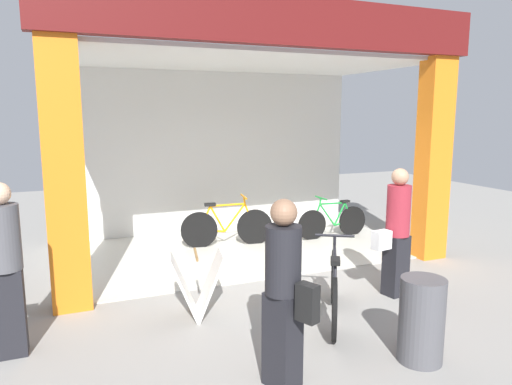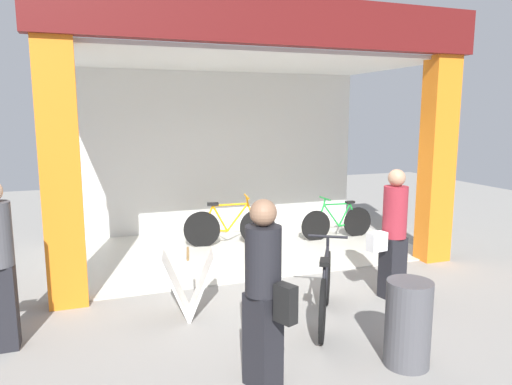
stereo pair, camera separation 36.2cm
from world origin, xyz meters
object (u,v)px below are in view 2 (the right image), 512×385
bicycle_parked_0 (325,290)px  pedestrian_2 (264,292)px  bicycle_inside_1 (337,222)px  sandwich_board_sign (189,284)px  pedestrian_0 (393,234)px  bicycle_inside_0 (230,226)px  trash_bin (408,323)px

bicycle_parked_0 → pedestrian_2: 1.59m
bicycle_inside_1 → bicycle_parked_0: bearing=-121.4°
bicycle_parked_0 → sandwich_board_sign: bicycle_parked_0 is taller
bicycle_inside_1 → sandwich_board_sign: bearing=-143.6°
bicycle_inside_1 → pedestrian_0: size_ratio=0.88×
bicycle_inside_1 → bicycle_inside_0: bearing=174.1°
bicycle_parked_0 → pedestrian_2: size_ratio=0.89×
pedestrian_0 → sandwich_board_sign: bearing=172.5°
pedestrian_0 → pedestrian_2: (-2.28, -1.36, 0.00)m
pedestrian_2 → trash_bin: pedestrian_2 is taller
sandwich_board_sign → pedestrian_2: pedestrian_2 is taller
pedestrian_2 → trash_bin: bearing=-5.3°
trash_bin → sandwich_board_sign: bearing=133.4°
trash_bin → bicycle_inside_0: bearing=95.2°
bicycle_parked_0 → bicycle_inside_1: bearing=58.6°
sandwich_board_sign → bicycle_parked_0: bearing=-25.3°
bicycle_inside_1 → bicycle_parked_0: bicycle_parked_0 is taller
bicycle_parked_0 → pedestrian_0: size_ratio=0.88×
bicycle_inside_0 → pedestrian_0: 3.35m
bicycle_parked_0 → pedestrian_2: pedestrian_2 is taller
bicycle_inside_0 → trash_bin: 4.56m
bicycle_inside_1 → sandwich_board_sign: (-3.40, -2.50, 0.06)m
bicycle_parked_0 → sandwich_board_sign: 1.61m
pedestrian_2 → bicycle_inside_1: bearing=53.8°
bicycle_inside_1 → trash_bin: bearing=-111.1°
bicycle_parked_0 → trash_bin: bearing=-76.4°
pedestrian_2 → trash_bin: (1.41, -0.13, -0.45)m
sandwich_board_sign → trash_bin: trash_bin is taller
pedestrian_2 → pedestrian_0: bearing=30.7°
pedestrian_2 → bicycle_parked_0: bearing=41.6°
bicycle_inside_1 → trash_bin: trash_bin is taller
bicycle_parked_0 → trash_bin: bicycle_parked_0 is taller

